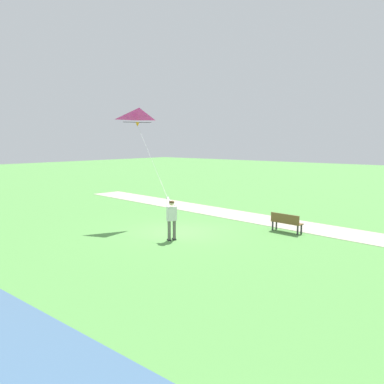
{
  "coord_description": "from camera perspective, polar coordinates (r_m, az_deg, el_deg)",
  "views": [
    {
      "loc": [
        13.3,
        12.25,
        4.24
      ],
      "look_at": [
        0.66,
        1.42,
        2.07
      ],
      "focal_mm": 36.94,
      "sensor_mm": 36.0,
      "label": 1
    }
  ],
  "objects": [
    {
      "name": "ground_plane",
      "position": [
        18.57,
        -2.02,
        -5.78
      ],
      "size": [
        120.0,
        120.0,
        0.0
      ],
      "primitive_type": "plane",
      "color": "#569947"
    },
    {
      "name": "walkway_path",
      "position": [
        21.47,
        11.24,
        -4.09
      ],
      "size": [
        5.12,
        32.09,
        0.02
      ],
      "primitive_type": "cube",
      "rotation": [
        0.0,
        0.0,
        -0.09
      ],
      "color": "#B7AD99",
      "rests_on": "ground"
    },
    {
      "name": "person_kite_flyer",
      "position": [
        16.87,
        -2.98,
        -3.5
      ],
      "size": [
        0.49,
        0.63,
        1.83
      ],
      "color": "#232328",
      "rests_on": "ground"
    },
    {
      "name": "flying_kite",
      "position": [
        20.13,
        -7.63,
        10.58
      ],
      "size": [
        2.14,
        3.81,
        4.01
      ],
      "color": "#E02D9E"
    },
    {
      "name": "park_bench_near_walkway",
      "position": [
        18.93,
        13.43,
        -4.14
      ],
      "size": [
        0.57,
        1.53,
        0.88
      ],
      "color": "brown",
      "rests_on": "ground"
    }
  ]
}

